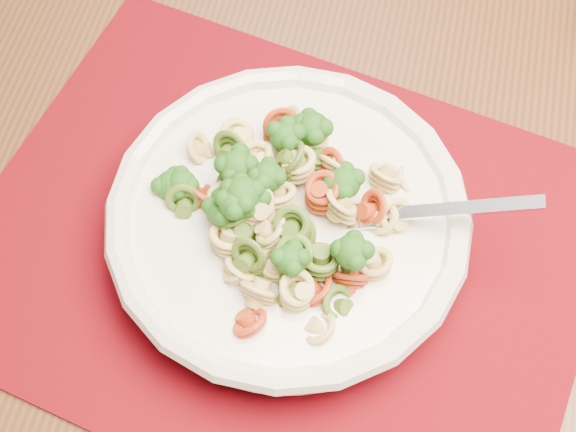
{
  "coord_description": "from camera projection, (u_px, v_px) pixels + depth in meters",
  "views": [
    {
      "loc": [
        -0.14,
        -0.58,
        1.32
      ],
      "look_at": [
        -0.16,
        -0.29,
        0.77
      ],
      "focal_mm": 50.0,
      "sensor_mm": 36.0,
      "label": 1
    }
  ],
  "objects": [
    {
      "name": "pasta_broccoli_heap",
      "position": [
        288.0,
        212.0,
        0.62
      ],
      "size": [
        0.24,
        0.24,
        0.06
      ],
      "primitive_type": null,
      "color": "#CFBD66",
      "rests_on": "pasta_bowl"
    },
    {
      "name": "dining_table",
      "position": [
        324.0,
        197.0,
        0.78
      ],
      "size": [
        1.61,
        1.17,
        0.73
      ],
      "rotation": [
        0.0,
        0.0,
        -0.16
      ],
      "color": "#502F16",
      "rests_on": "ground"
    },
    {
      "name": "placemat",
      "position": [
        280.0,
        248.0,
        0.65
      ],
      "size": [
        0.6,
        0.53,
        0.0
      ],
      "primitive_type": "cube",
      "rotation": [
        0.0,
        0.0,
        -0.36
      ],
      "color": "#5E040B",
      "rests_on": "dining_table"
    },
    {
      "name": "pasta_bowl",
      "position": [
        288.0,
        221.0,
        0.63
      ],
      "size": [
        0.29,
        0.29,
        0.05
      ],
      "color": "silver",
      "rests_on": "placemat"
    },
    {
      "name": "fork",
      "position": [
        362.0,
        216.0,
        0.61
      ],
      "size": [
        0.18,
        0.03,
        0.08
      ],
      "primitive_type": null,
      "rotation": [
        0.0,
        -0.35,
        -0.04
      ],
      "color": "silver",
      "rests_on": "pasta_bowl"
    }
  ]
}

